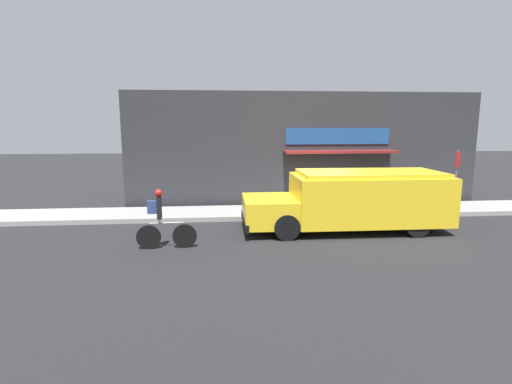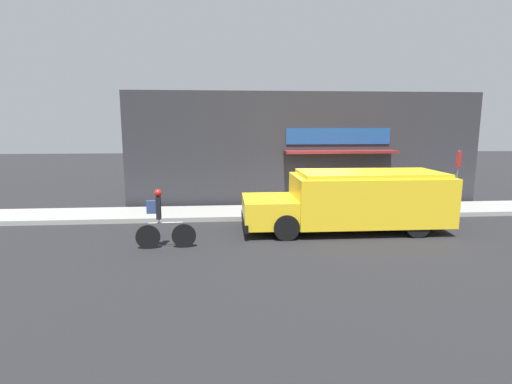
{
  "view_description": "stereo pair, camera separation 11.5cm",
  "coord_description": "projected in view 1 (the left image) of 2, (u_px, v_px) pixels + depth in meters",
  "views": [
    {
      "loc": [
        -3.6,
        -13.99,
        3.47
      ],
      "look_at": [
        -2.33,
        -0.2,
        1.1
      ],
      "focal_mm": 28.0,
      "sensor_mm": 36.0,
      "label": 1
    },
    {
      "loc": [
        -3.48,
        -14.0,
        3.47
      ],
      "look_at": [
        -2.33,
        -0.2,
        1.1
      ],
      "focal_mm": 28.0,
      "sensor_mm": 36.0,
      "label": 2
    }
  ],
  "objects": [
    {
      "name": "trash_bin",
      "position": [
        356.0,
        197.0,
        15.7
      ],
      "size": [
        0.55,
        0.55,
        0.93
      ],
      "color": "slate",
      "rests_on": "sidewalk"
    },
    {
      "name": "stop_sign_post",
      "position": [
        457.0,
        170.0,
        15.44
      ],
      "size": [
        0.45,
        0.45,
        2.31
      ],
      "color": "slate",
      "rests_on": "sidewalk"
    },
    {
      "name": "ground_plane",
      "position": [
        319.0,
        220.0,
        14.64
      ],
      "size": [
        70.0,
        70.0,
        0.0
      ],
      "primitive_type": "plane",
      "color": "#232326"
    },
    {
      "name": "school_bus",
      "position": [
        355.0,
        199.0,
        13.08
      ],
      "size": [
        6.62,
        2.79,
        1.95
      ],
      "rotation": [
        0.0,
        0.0,
        -0.01
      ],
      "color": "yellow",
      "rests_on": "ground_plane"
    },
    {
      "name": "sidewalk",
      "position": [
        312.0,
        211.0,
        15.66
      ],
      "size": [
        28.0,
        2.09,
        0.17
      ],
      "color": "#999993",
      "rests_on": "ground_plane"
    },
    {
      "name": "cyclist",
      "position": [
        162.0,
        220.0,
        11.11
      ],
      "size": [
        1.68,
        0.21,
        1.7
      ],
      "rotation": [
        0.0,
        0.0,
        0.03
      ],
      "color": "black",
      "rests_on": "ground_plane"
    },
    {
      "name": "storefront",
      "position": [
        307.0,
        150.0,
        16.63
      ],
      "size": [
        14.93,
        1.04,
        4.78
      ],
      "color": "#2D2D33",
      "rests_on": "ground_plane"
    }
  ]
}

